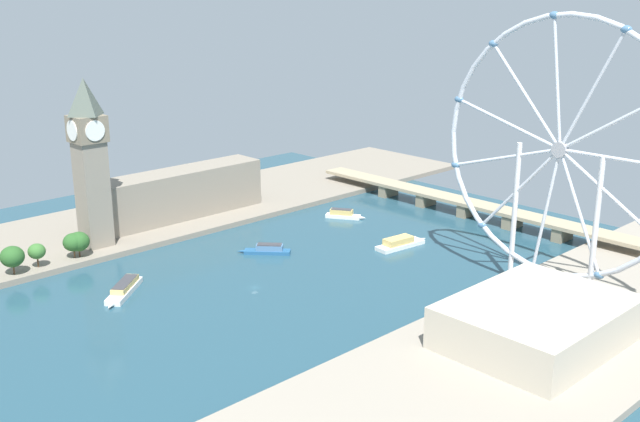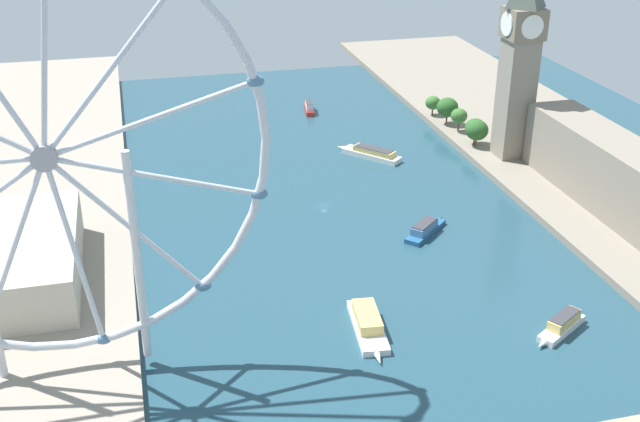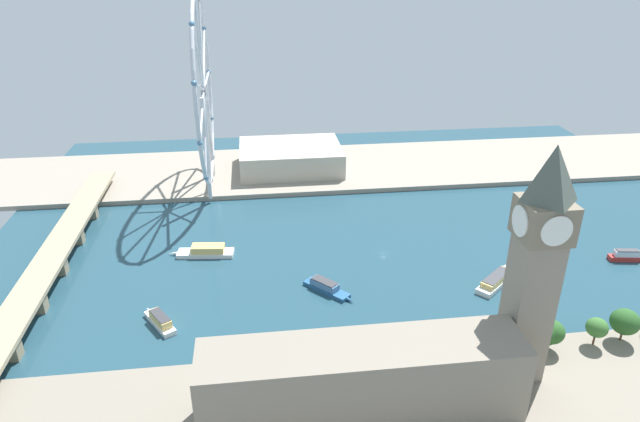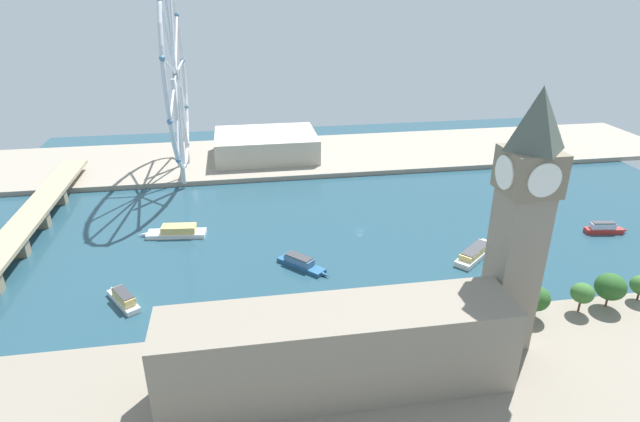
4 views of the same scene
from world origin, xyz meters
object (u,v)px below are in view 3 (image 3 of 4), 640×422
object	(u,v)px
parliament_block	(362,381)
tour_boat_0	(326,287)
river_bridge	(51,261)
tour_boat_1	(628,256)
tour_boat_3	(206,251)
riverside_hall	(290,157)
tour_boat_2	(498,280)
tour_boat_4	(160,320)
ferris_wheel	(204,91)
clock_tower	(536,264)

from	to	relation	value
parliament_block	tour_boat_0	size ratio (longest dim) A/B	4.55
river_bridge	tour_boat_0	bearing A→B (deg)	-103.64
river_bridge	tour_boat_1	bearing A→B (deg)	-94.52
parliament_block	tour_boat_3	distance (m)	133.75
parliament_block	riverside_hall	world-z (taller)	parliament_block
river_bridge	tour_boat_2	size ratio (longest dim) A/B	7.70
tour_boat_4	tour_boat_2	bearing A→B (deg)	-117.04
ferris_wheel	tour_boat_0	distance (m)	153.60
tour_boat_3	tour_boat_4	distance (m)	59.79
river_bridge	parliament_block	bearing A→B (deg)	-130.15
ferris_wheel	tour_boat_1	size ratio (longest dim) A/B	5.46
river_bridge	tour_boat_1	distance (m)	286.41
ferris_wheel	river_bridge	xyz separation A→B (m)	(-95.85, 71.66, -58.29)
tour_boat_1	ferris_wheel	bearing A→B (deg)	159.55
riverside_hall	tour_boat_3	bearing A→B (deg)	155.01
parliament_block	tour_boat_4	world-z (taller)	parliament_block
parliament_block	river_bridge	bearing A→B (deg)	49.85
tour_boat_1	tour_boat_3	bearing A→B (deg)	179.99
tour_boat_0	tour_boat_4	distance (m)	74.66
river_bridge	tour_boat_4	distance (m)	74.94
tour_boat_1	tour_boat_3	world-z (taller)	tour_boat_1
parliament_block	ferris_wheel	xyz separation A→B (m)	(206.09, 59.02, 48.50)
ferris_wheel	tour_boat_4	size ratio (longest dim) A/B	5.36
clock_tower	ferris_wheel	bearing A→B (deg)	31.81
river_bridge	clock_tower	bearing A→B (deg)	-116.84
tour_boat_3	tour_boat_4	xyz separation A→B (m)	(-57.73, 15.57, 0.05)
tour_boat_0	tour_boat_2	xyz separation A→B (m)	(-3.72, -81.07, 0.10)
river_bridge	tour_boat_4	size ratio (longest dim) A/B	10.20
riverside_hall	tour_boat_1	xyz separation A→B (m)	(-144.77, -160.28, -8.79)
river_bridge	tour_boat_2	world-z (taller)	river_bridge
ferris_wheel	tour_boat_2	xyz separation A→B (m)	(-131.07, -139.20, -63.13)
ferris_wheel	river_bridge	world-z (taller)	ferris_wheel
parliament_block	ferris_wheel	world-z (taller)	ferris_wheel
clock_tower	tour_boat_4	bearing A→B (deg)	70.16
tour_boat_4	ferris_wheel	bearing A→B (deg)	-37.70
riverside_hall	tour_boat_3	size ratio (longest dim) A/B	2.06
tour_boat_2	tour_boat_4	world-z (taller)	tour_boat_4
tour_boat_2	tour_boat_4	size ratio (longest dim) A/B	1.32
riverside_hall	river_bridge	xyz separation A→B (m)	(-122.19, 125.21, -4.21)
tour_boat_3	riverside_hall	bearing A→B (deg)	-108.73
clock_tower	riverside_hall	bearing A→B (deg)	16.75
clock_tower	tour_boat_0	xyz separation A→B (m)	(65.22, 61.31, -46.15)
parliament_block	tour_boat_1	size ratio (longest dim) A/B	4.76
tour_boat_1	tour_boat_3	distance (m)	215.24
tour_boat_1	tour_boat_4	distance (m)	229.88
ferris_wheel	riverside_hall	world-z (taller)	ferris_wheel
clock_tower	river_bridge	bearing A→B (deg)	63.16
tour_boat_4	riverside_hall	bearing A→B (deg)	-53.70
clock_tower	tour_boat_0	size ratio (longest dim) A/B	3.77
riverside_hall	tour_boat_2	world-z (taller)	riverside_hall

